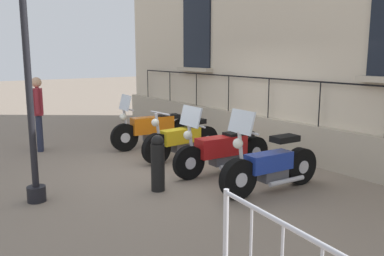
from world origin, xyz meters
The scene contains 9 objects.
ground_plane centered at (0.00, 0.00, 0.00)m, with size 60.00×60.00×0.00m, color gray.
building_facade centered at (-2.59, 0.00, 3.27)m, with size 0.82×13.03×6.79m.
motorcycle_orange centered at (-0.35, -1.96, 0.46)m, with size 2.17×0.67×1.31m.
motorcycle_yellow centered at (-0.30, -0.67, 0.41)m, with size 1.97×0.64×1.07m.
motorcycle_red centered at (-0.35, 0.63, 0.44)m, with size 2.16×0.72×1.32m.
motorcycle_blue centered at (-0.32, 1.88, 0.42)m, with size 2.01×0.65×1.39m.
lamppost centered at (2.94, 0.16, 2.35)m, with size 0.29×0.99×3.71m.
bollard centered at (1.16, 0.80, 0.47)m, with size 0.23×0.23×0.94m.
pedestrian_standing centered at (1.96, -3.20, 0.97)m, with size 0.32×0.51×1.71m.
Camera 1 is at (4.43, 6.38, 2.23)m, focal length 38.15 mm.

